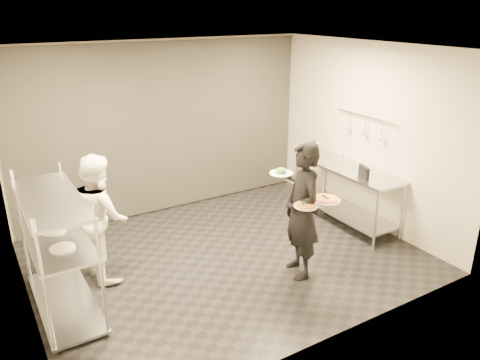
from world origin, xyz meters
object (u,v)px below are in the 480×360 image
prep_counter (348,186)px  pizza_plate_near (306,205)px  pizza_plate_far (326,199)px  salad_plate (281,172)px  bottle_green (318,150)px  pos_monitor (364,172)px  bottle_clear (341,158)px  bottle_dark (313,148)px  chef (100,217)px  pass_rack (58,247)px  waiter (302,211)px

prep_counter → pizza_plate_near: size_ratio=6.38×
pizza_plate_far → salad_plate: size_ratio=1.17×
pizza_plate_near → bottle_green: size_ratio=1.15×
bottle_green → pos_monitor: bearing=-93.6°
bottle_clear → pizza_plate_near: bearing=-143.2°
pizza_plate_far → bottle_dark: bearing=54.5°
pizza_plate_far → bottle_dark: (1.33, 1.86, -0.05)m
prep_counter → salad_plate: bearing=-162.6°
pizza_plate_near → chef: bearing=143.0°
pass_rack → bottle_dark: 4.34m
pos_monitor → waiter: bearing=-148.2°
pizza_plate_far → pos_monitor: pizza_plate_far is taller
pass_rack → pizza_plate_near: pass_rack is taller
pizza_plate_near → pizza_plate_far: bearing=-1.5°
pizza_plate_near → pizza_plate_far: pizza_plate_far is taller
waiter → pizza_plate_far: 0.36m
chef → bottle_dark: (3.65, 0.33, 0.24)m
pos_monitor → pass_rack: bearing=-169.4°
waiter → bottle_dark: size_ratio=7.05×
prep_counter → bottle_green: size_ratio=7.34×
prep_counter → pos_monitor: (-0.12, -0.41, 0.38)m
pizza_plate_far → bottle_clear: 1.94m
chef → bottle_green: bearing=-91.4°
prep_counter → bottle_dark: bearing=95.4°
pos_monitor → bottle_green: bearing=102.6°
pass_rack → chef: (0.60, 0.47, 0.04)m
salad_plate → pos_monitor: (1.57, 0.12, -0.33)m
pizza_plate_far → salad_plate: (-0.29, 0.53, 0.24)m
waiter → bottle_clear: 1.93m
waiter → pos_monitor: (1.45, 0.41, 0.13)m
pizza_plate_near → bottle_dark: size_ratio=1.13×
bottle_green → pass_rack: bearing=-170.7°
pizza_plate_near → bottle_clear: (1.74, 1.30, -0.07)m
pass_rack → bottle_clear: bearing=3.2°
pizza_plate_near → pos_monitor: 1.71m
salad_plate → prep_counter: bearing=17.4°
prep_counter → pass_rack: bearing=-180.0°
chef → pizza_plate_far: size_ratio=4.72×
pizza_plate_far → bottle_clear: bearing=42.3°
bottle_green → chef: bearing=-176.5°
chef → pizza_plate_far: bearing=-128.3°
chef → salad_plate: 2.33m
pass_rack → waiter: bearing=-16.5°
prep_counter → pos_monitor: bearing=-106.1°
waiter → pizza_plate_far: size_ratio=5.13×
pizza_plate_near → bottle_clear: 2.17m
salad_plate → pos_monitor: salad_plate is taller
chef → pizza_plate_near: chef is taller
pos_monitor → bottle_green: bottle_green is taller
pass_rack → salad_plate: (2.64, -0.53, 0.57)m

